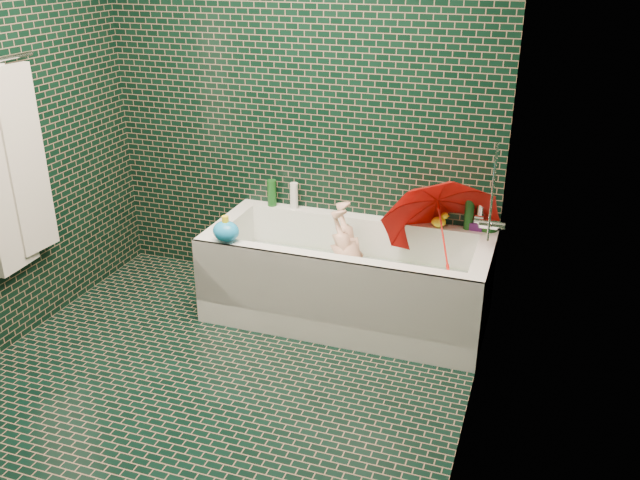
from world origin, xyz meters
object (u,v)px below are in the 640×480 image
(bathtub, at_px, (346,287))
(rubber_duck, at_px, (440,221))
(child, at_px, (354,270))
(umbrella, at_px, (443,236))
(bath_toy, at_px, (226,231))

(bathtub, bearing_deg, rubber_duck, 33.29)
(child, bearing_deg, umbrella, 93.38)
(umbrella, distance_m, rubber_duck, 0.22)
(child, height_order, rubber_duck, rubber_duck)
(rubber_duck, distance_m, bath_toy, 1.31)
(bathtub, relative_size, bath_toy, 9.49)
(child, relative_size, bath_toy, 4.59)
(rubber_duck, bearing_deg, bathtub, -170.75)
(child, xyz_separation_m, umbrella, (0.52, 0.07, 0.27))
(bath_toy, bearing_deg, bathtub, 35.34)
(bathtub, relative_size, umbrella, 2.51)
(child, distance_m, umbrella, 0.59)
(rubber_duck, xyz_separation_m, bath_toy, (-1.14, -0.63, 0.03))
(umbrella, height_order, rubber_duck, umbrella)
(child, bearing_deg, rubber_duck, 116.72)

